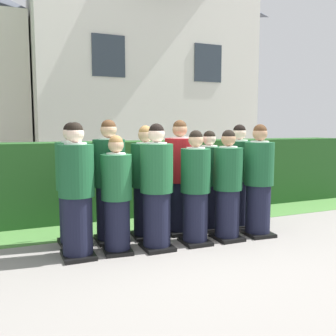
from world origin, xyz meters
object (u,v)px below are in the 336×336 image
object	(u,v)px
student_front_row_3	(195,190)
student_rear_row_1	(110,184)
student_front_row_4	(228,188)
student_rear_row_0	(73,187)
student_front_row_0	(77,194)
student_front_row_2	(157,190)
student_front_row_1	(117,198)
student_rear_row_4	(209,183)
student_rear_row_5	(238,178)
student_in_red_blazer	(180,180)
student_rear_row_2	(146,185)
student_front_row_5	(259,183)

from	to	relation	value
student_front_row_3	student_rear_row_1	bearing A→B (deg)	152.29
student_front_row_3	student_rear_row_1	distance (m)	1.21
student_front_row_4	student_front_row_3	bearing A→B (deg)	179.01
student_rear_row_0	student_front_row_4	bearing A→B (deg)	-16.82
student_front_row_0	student_front_row_2	size ratio (longest dim) A/B	1.01
student_front_row_4	student_rear_row_0	size ratio (longest dim) A/B	0.94
student_front_row_1	student_rear_row_0	xyz separation A→B (m)	(-0.47, 0.56, 0.08)
student_rear_row_4	student_front_row_1	bearing A→B (deg)	-163.40
student_front_row_0	student_rear_row_5	world-z (taller)	student_front_row_0
student_rear_row_4	student_rear_row_5	size ratio (longest dim) A/B	0.94
student_front_row_3	student_in_red_blazer	world-z (taller)	student_in_red_blazer
student_front_row_0	student_rear_row_0	xyz separation A→B (m)	(0.04, 0.55, 0.00)
student_rear_row_2	student_rear_row_5	bearing A→B (deg)	-0.81
student_front_row_2	student_rear_row_2	world-z (taller)	student_front_row_2
student_front_row_0	student_rear_row_2	xyz separation A→B (m)	(1.08, 0.47, -0.02)
student_front_row_0	student_front_row_2	xyz separation A→B (m)	(1.03, -0.08, -0.01)
student_front_row_1	student_rear_row_2	xyz separation A→B (m)	(0.57, 0.48, 0.06)
student_rear_row_0	student_rear_row_5	distance (m)	2.63
student_front_row_1	student_rear_row_2	size ratio (longest dim) A/B	0.93
student_front_row_2	student_rear_row_4	world-z (taller)	student_front_row_2
student_rear_row_1	student_rear_row_2	world-z (taller)	student_rear_row_1
student_front_row_4	student_rear_row_1	world-z (taller)	student_rear_row_1
student_front_row_3	student_rear_row_1	size ratio (longest dim) A/B	0.92
student_front_row_1	student_rear_row_5	world-z (taller)	student_rear_row_5
student_front_row_0	student_rear_row_0	size ratio (longest dim) A/B	1.00
student_rear_row_0	student_rear_row_4	size ratio (longest dim) A/B	1.08
student_front_row_3	student_rear_row_0	size ratio (longest dim) A/B	0.94
student_in_red_blazer	student_front_row_4	bearing A→B (deg)	-49.68
student_front_row_3	student_rear_row_0	world-z (taller)	student_rear_row_0
student_front_row_2	student_front_row_3	size ratio (longest dim) A/B	1.06
student_front_row_4	student_rear_row_5	xyz separation A→B (m)	(0.54, 0.53, 0.04)
student_front_row_2	student_rear_row_4	bearing A→B (deg)	26.52
student_rear_row_0	student_rear_row_2	size ratio (longest dim) A/B	1.02
student_front_row_4	student_rear_row_0	distance (m)	2.19
student_rear_row_0	student_rear_row_5	xyz separation A→B (m)	(2.63, -0.10, -0.01)
student_front_row_1	student_rear_row_0	bearing A→B (deg)	130.03
student_front_row_0	student_front_row_5	world-z (taller)	student_front_row_0
student_rear_row_0	student_in_red_blazer	size ratio (longest dim) A/B	0.98
student_front_row_5	student_rear_row_5	xyz separation A→B (m)	(-0.00, 0.53, -0.00)
student_in_red_blazer	student_rear_row_5	world-z (taller)	student_in_red_blazer
student_in_red_blazer	student_rear_row_4	xyz separation A→B (m)	(0.50, -0.02, -0.08)
student_front_row_1	student_front_row_2	bearing A→B (deg)	-6.80
student_front_row_0	student_rear_row_5	distance (m)	2.71
student_front_row_3	student_front_row_0	bearing A→B (deg)	177.22
student_front_row_5	student_rear_row_0	distance (m)	2.71
student_rear_row_1	student_front_row_3	bearing A→B (deg)	-27.71
student_front_row_4	student_front_row_5	world-z (taller)	student_front_row_5
student_rear_row_1	student_rear_row_5	world-z (taller)	student_rear_row_1
student_front_row_0	student_rear_row_5	bearing A→B (deg)	9.48
student_front_row_1	student_rear_row_5	xyz separation A→B (m)	(2.16, 0.46, 0.07)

